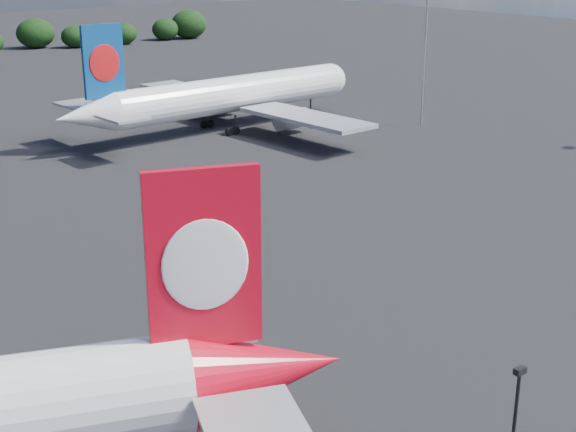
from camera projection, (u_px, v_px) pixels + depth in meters
china_southern_airliner at (224, 96)px, 118.16m from camera, size 51.38×48.90×16.76m
floodlight_mast_near at (426, 28)px, 118.56m from camera, size 1.60×1.60×22.66m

